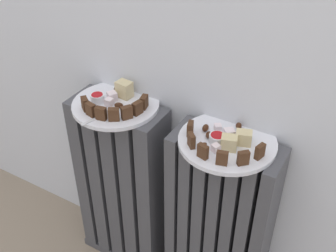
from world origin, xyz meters
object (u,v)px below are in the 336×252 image
radiator_left (123,188)px  jam_bowl_right (217,138)px  jam_bowl_left (97,98)px  fork (99,117)px  radiator_right (218,228)px  plate_right (227,142)px  plate_left (116,105)px

radiator_left → jam_bowl_right: size_ratio=15.19×
jam_bowl_left → fork: (0.05, -0.07, -0.01)m
radiator_right → jam_bowl_right: jam_bowl_right is taller
plate_right → fork: fork is taller
jam_bowl_right → fork: (-0.33, -0.06, -0.01)m
radiator_left → plate_right: 0.49m
jam_bowl_left → radiator_right: bearing=2.7°
plate_left → jam_bowl_right: bearing=-3.6°
plate_left → fork: size_ratio=2.58×
radiator_left → plate_right: size_ratio=2.54×
jam_bowl_left → jam_bowl_right: size_ratio=0.96×
radiator_left → jam_bowl_left: 0.36m
radiator_right → jam_bowl_left: 0.54m
radiator_left → radiator_right: 0.36m
radiator_left → plate_left: size_ratio=2.54×
plate_right → jam_bowl_right: bearing=-133.4°
plate_right → jam_bowl_right: size_ratio=5.98×
radiator_left → radiator_right: bearing=0.0°
radiator_left → plate_left: 0.34m
plate_right → fork: size_ratio=2.58×
fork → radiator_right: bearing=13.5°
jam_bowl_right → fork: bearing=-169.2°
radiator_left → fork: (0.00, -0.08, 0.35)m
plate_right → fork: 0.36m
radiator_left → jam_bowl_left: (-0.05, -0.02, 0.36)m
radiator_right → fork: size_ratio=6.55×
plate_right → jam_bowl_left: size_ratio=6.26×
plate_right → jam_bowl_left: 0.41m
jam_bowl_left → jam_bowl_right: jam_bowl_left is taller
radiator_right → jam_bowl_right: bearing=-133.4°
plate_right → plate_left: bearing=180.0°
radiator_right → plate_right: 0.34m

